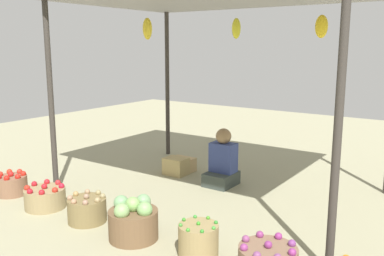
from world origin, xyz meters
name	(u,v)px	position (x,y,z in m)	size (l,w,h in m)	color
ground_plane	(220,192)	(0.00, 0.00, 0.00)	(14.00, 14.00, 0.00)	#9A9775
market_stall_structure	(223,9)	(0.00, 0.01, 2.30)	(3.85, 2.67, 2.46)	#38332D
vendor_person	(222,164)	(-0.13, 0.28, 0.30)	(0.36, 0.44, 0.78)	#363F3A
basket_red_tomatoes	(12,185)	(-2.14, -1.59, 0.13)	(0.38, 0.38, 0.30)	brown
basket_red_apples	(45,197)	(-1.41, -1.63, 0.12)	(0.47, 0.47, 0.29)	#948056
basket_potatoes	(87,209)	(-0.69, -1.62, 0.14)	(0.41, 0.41, 0.31)	olive
basket_cabbages	(133,221)	(0.00, -1.64, 0.18)	(0.49, 0.49, 0.43)	brown
basket_green_chilies	(198,240)	(0.72, -1.58, 0.15)	(0.36, 0.36, 0.33)	#957E50
wooden_crate_near_vendor	(176,166)	(-0.93, 0.30, 0.13)	(0.33, 0.26, 0.25)	tan
wooden_crate_stacked_rear	(180,165)	(-0.96, 0.44, 0.10)	(0.36, 0.36, 0.21)	tan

